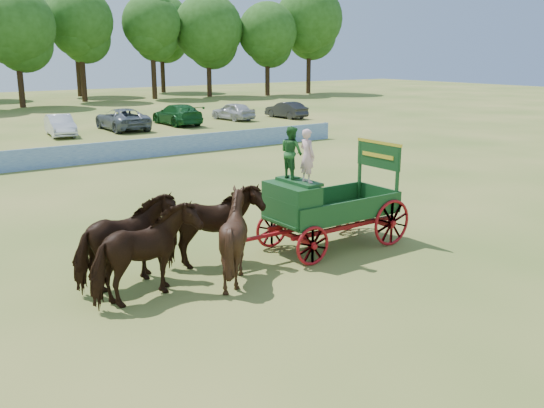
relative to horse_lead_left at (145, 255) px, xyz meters
The scene contains 8 objects.
ground 8.91m from the horse_lead_left, ahead, with size 160.00×160.00×0.00m, color #9D8B47.
horse_lead_left is the anchor object (origin of this frame).
horse_lead_right 1.10m from the horse_lead_left, 90.00° to the left, with size 1.19×2.62×2.21m, color black.
horse_wheel_left 2.40m from the horse_lead_left, ahead, with size 1.79×2.01×2.22m, color black.
horse_wheel_right 2.64m from the horse_lead_left, 24.62° to the left, with size 1.19×2.62×2.21m, color black.
farm_dray 5.43m from the horse_lead_left, ahead, with size 6.00×2.00×3.61m.
sponsor_banner 19.69m from the horse_lead_left, 66.52° to the left, with size 26.00×0.08×1.05m, color #1C459A.
parked_cars 30.62m from the horse_lead_left, 83.13° to the left, with size 45.25×6.78×1.61m.
Camera 1 is at (-14.06, -12.43, 5.62)m, focal length 40.00 mm.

